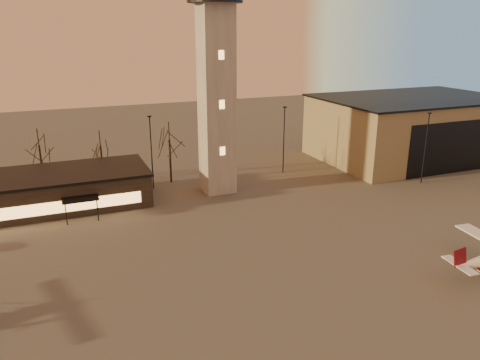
# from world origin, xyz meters

# --- Properties ---
(ground) EXTENTS (220.00, 220.00, 0.00)m
(ground) POSITION_xyz_m (0.00, 0.00, 0.00)
(ground) COLOR #45423F
(ground) RESTS_ON ground
(control_tower) EXTENTS (6.80, 6.80, 32.60)m
(control_tower) POSITION_xyz_m (0.00, 30.00, 16.33)
(control_tower) COLOR gray
(control_tower) RESTS_ON ground
(hangar) EXTENTS (30.60, 20.60, 10.30)m
(hangar) POSITION_xyz_m (36.00, 33.98, 5.15)
(hangar) COLOR #847556
(hangar) RESTS_ON ground
(terminal) EXTENTS (25.40, 12.20, 4.30)m
(terminal) POSITION_xyz_m (-21.99, 31.98, 2.16)
(terminal) COLOR black
(terminal) RESTS_ON ground
(light_poles) EXTENTS (58.50, 12.25, 10.14)m
(light_poles) POSITION_xyz_m (0.50, 31.00, 5.41)
(light_poles) COLOR black
(light_poles) RESTS_ON ground
(tree_row) EXTENTS (37.20, 9.20, 8.80)m
(tree_row) POSITION_xyz_m (-13.70, 39.16, 5.94)
(tree_row) COLOR black
(tree_row) RESTS_ON ground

